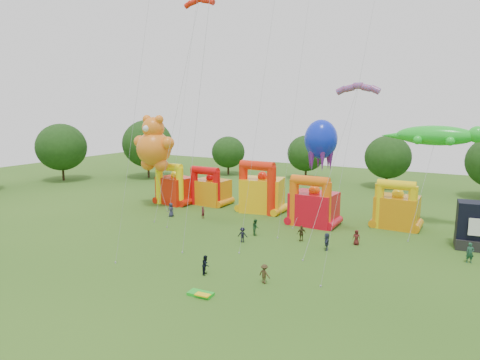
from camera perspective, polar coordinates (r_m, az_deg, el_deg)
The scene contains 23 objects.
ground at distance 36.31m, azimuth -12.84°, elevation -14.39°, with size 160.00×160.00×0.00m, color #2F5919.
tree_ring at distance 35.50m, azimuth -13.98°, elevation -4.31°, with size 124.94×127.05×12.07m.
bouncy_castle_0 at distance 66.34m, azimuth -8.73°, elevation -1.04°, with size 5.74×4.97×6.40m.
bouncy_castle_1 at distance 65.25m, azimuth -4.06°, elevation -1.29°, with size 5.44×4.50×5.93m.
bouncy_castle_2 at distance 60.48m, azimuth 2.87°, elevation -1.63°, with size 6.41×5.53×7.40m.
bouncy_castle_3 at distance 54.55m, azimuth 9.72°, elevation -3.40°, with size 5.58×4.57×6.42m.
bouncy_castle_4 at distance 55.92m, azimuth 20.15°, elevation -3.66°, with size 5.02×4.06×6.09m.
teddy_bear_kite at distance 63.26m, azimuth -11.25°, elevation 3.50°, with size 7.17×5.00×13.65m.
gecko_kite at distance 55.00m, azimuth 23.69°, elevation 1.46°, with size 11.76×10.14×12.62m.
octopus_kite at distance 57.31m, azimuth 10.24°, elevation 3.11°, with size 4.37×10.07×13.15m.
parafoil_kites at distance 50.09m, azimuth -1.82°, elevation 7.06°, with size 26.40×15.25×29.39m.
diamond_kites at distance 44.95m, azimuth -0.01°, elevation 12.00°, with size 24.93×21.35×38.21m.
folded_kite_bundle at distance 34.98m, azimuth -5.24°, elevation -14.90°, with size 2.06×1.21×0.31m.
spectator_0 at distance 58.70m, azimuth -9.19°, elevation -3.94°, with size 0.93×0.60×1.90m, color #262840.
spectator_1 at distance 57.30m, azimuth -4.95°, elevation -4.35°, with size 0.58×0.38×1.59m, color #541822.
spectator_2 at distance 49.82m, azimuth 2.09°, elevation -6.30°, with size 0.92×0.71×1.88m, color #1C4620.
spectator_3 at distance 47.24m, azimuth 0.34°, elevation -7.32°, with size 1.09×0.63×1.69m, color black.
spectator_4 at distance 48.05m, azimuth 8.20°, elevation -7.06°, with size 1.05×0.44×1.79m, color #3D3318.
spectator_5 at distance 45.70m, azimuth 11.49°, elevation -8.03°, with size 1.68×0.53×1.81m, color #282E44.
spectator_6 at distance 48.02m, azimuth 15.26°, elevation -7.41°, with size 0.81×0.53×1.65m, color #4D1816.
spectator_7 at distance 46.67m, azimuth 28.33°, elevation -8.55°, with size 0.72×0.47×1.98m, color #1B4431.
spectator_8 at distance 38.72m, azimuth -4.59°, elevation -11.21°, with size 0.85×0.66×1.75m, color black.
spectator_9 at distance 36.81m, azimuth 3.28°, elevation -12.39°, with size 1.09×0.62×1.68m, color #3B2D17.
Camera 1 is at (22.69, -24.25, 14.69)m, focal length 32.00 mm.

